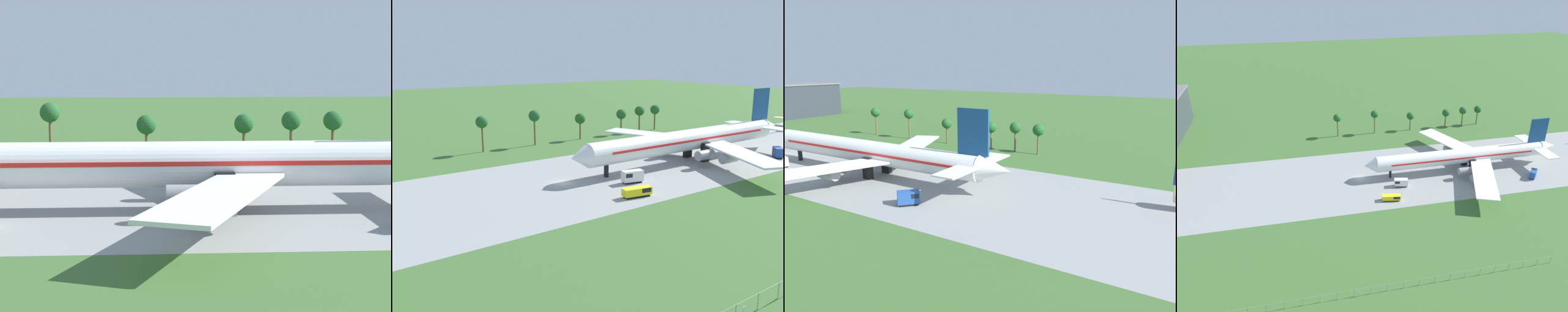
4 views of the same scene
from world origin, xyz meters
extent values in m
cylinder|color=white|center=(38.63, -1.88, 5.79)|extent=(65.68, 5.63, 5.63)
cone|color=white|center=(74.98, -1.88, 6.21)|extent=(7.03, 5.35, 5.35)
cube|color=red|center=(38.63, -1.88, 6.21)|extent=(55.83, 5.74, 0.56)
cube|color=navy|center=(69.78, -1.88, 13.39)|extent=(7.31, 0.50, 9.56)
cube|color=white|center=(70.06, -1.88, 6.63)|extent=(5.06, 22.51, 0.30)
cube|color=white|center=(40.30, -16.86, 4.81)|extent=(18.00, 30.51, 0.44)
cube|color=white|center=(40.30, 13.09, 4.81)|extent=(18.00, 30.51, 0.44)
cylinder|color=gray|center=(37.41, -8.64, 3.14)|extent=(5.06, 2.53, 2.53)
cylinder|color=gray|center=(39.69, -14.26, 3.14)|extent=(5.06, 2.53, 2.53)
cylinder|color=gray|center=(37.41, 4.87, 3.14)|extent=(5.06, 2.53, 2.53)
cylinder|color=gray|center=(39.69, 10.49, 3.14)|extent=(5.06, 2.53, 2.53)
cube|color=black|center=(11.04, -1.88, 2.61)|extent=(0.70, 0.90, 5.23)
cube|color=black|center=(41.91, -4.98, 2.61)|extent=(2.40, 1.20, 5.23)
cube|color=black|center=(41.91, 1.21, 2.61)|extent=(2.40, 1.20, 5.23)
cube|color=black|center=(62.23, -13.52, 0.20)|extent=(3.77, 3.87, 0.40)
cube|color=#234C99|center=(62.23, -13.52, 1.64)|extent=(4.35, 4.47, 2.47)
cube|color=black|center=(63.02, -12.67, 2.01)|extent=(2.51, 2.48, 0.90)
cylinder|color=brown|center=(66.50, 40.51, 3.53)|extent=(0.56, 0.56, 7.05)
sphere|color=#235B28|center=(66.50, 40.51, 7.65)|extent=(3.60, 3.60, 3.60)
cylinder|color=brown|center=(50.03, 40.51, 3.28)|extent=(0.56, 0.56, 6.56)
sphere|color=#235B28|center=(50.03, 40.51, 7.16)|extent=(3.60, 3.60, 3.60)
cylinder|color=brown|center=(-2.27, 40.51, 4.15)|extent=(0.56, 0.56, 8.31)
sphere|color=#235B28|center=(-2.27, 40.51, 8.91)|extent=(3.60, 3.60, 3.60)
cylinder|color=brown|center=(32.24, 40.51, 3.23)|extent=(0.56, 0.56, 6.47)
sphere|color=#235B28|center=(32.24, 40.51, 7.07)|extent=(3.60, 3.60, 3.60)
cylinder|color=brown|center=(58.74, 40.51, 3.55)|extent=(0.56, 0.56, 7.11)
sphere|color=#235B28|center=(58.74, 40.51, 7.71)|extent=(3.60, 3.60, 3.60)
cylinder|color=brown|center=(14.97, 40.51, 4.38)|extent=(0.56, 0.56, 8.76)
sphere|color=#235B28|center=(14.97, 40.51, 9.36)|extent=(3.60, 3.60, 3.60)
camera|label=1|loc=(33.52, -87.47, 17.96)|focal=65.00mm
camera|label=2|loc=(-48.77, -79.97, 28.11)|focal=40.00mm
camera|label=3|loc=(110.39, -66.27, 26.19)|focal=35.00mm
camera|label=4|loc=(-22.34, -119.87, 69.27)|focal=35.00mm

